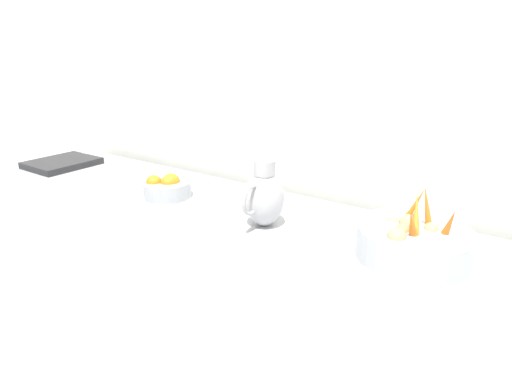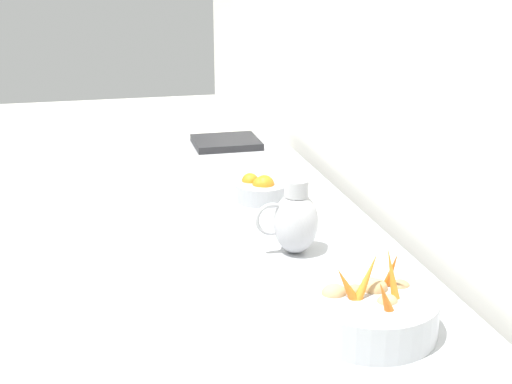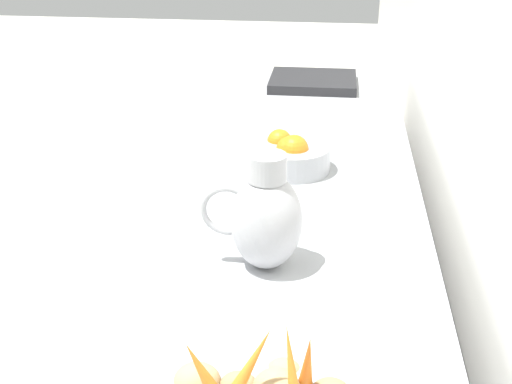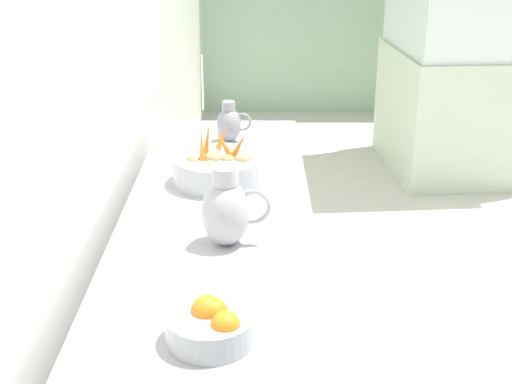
% 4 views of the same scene
% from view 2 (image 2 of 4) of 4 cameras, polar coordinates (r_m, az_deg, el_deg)
% --- Properties ---
extents(tile_wall_left, '(0.10, 8.55, 3.00)m').
position_cam_2_polar(tile_wall_left, '(1.94, 20.96, 7.88)').
color(tile_wall_left, white).
rests_on(tile_wall_left, ground_plane).
extents(prep_counter, '(0.65, 2.97, 0.91)m').
position_cam_2_polar(prep_counter, '(2.57, 3.32, -13.40)').
color(prep_counter, '#ADAFB5').
rests_on(prep_counter, ground_plane).
extents(vegetable_colander, '(0.35, 0.35, 0.24)m').
position_cam_2_polar(vegetable_colander, '(1.79, 9.75, -9.97)').
color(vegetable_colander, '#ADAFB5').
rests_on(vegetable_colander, prep_counter).
extents(orange_bowl, '(0.21, 0.21, 0.11)m').
position_cam_2_polar(orange_bowl, '(2.71, 0.43, 0.22)').
color(orange_bowl, '#9EA0A5').
rests_on(orange_bowl, prep_counter).
extents(metal_pitcher_tall, '(0.21, 0.15, 0.25)m').
position_cam_2_polar(metal_pitcher_tall, '(2.20, 3.35, -2.43)').
color(metal_pitcher_tall, '#A3A3A8').
rests_on(metal_pitcher_tall, prep_counter).
extents(counter_sink_basin, '(0.34, 0.30, 0.04)m').
position_cam_2_polar(counter_sink_basin, '(3.54, -2.58, 4.27)').
color(counter_sink_basin, '#232326').
rests_on(counter_sink_basin, prep_counter).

